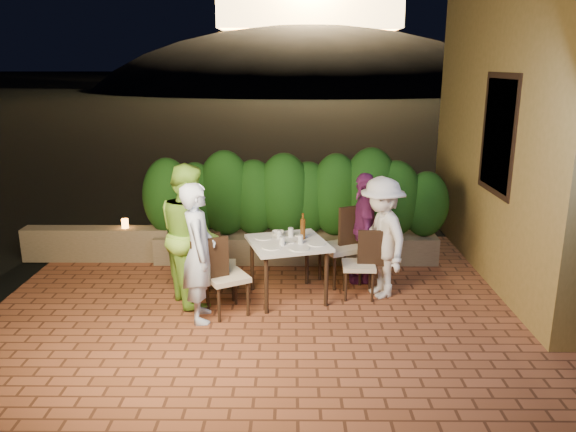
{
  "coord_description": "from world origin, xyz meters",
  "views": [
    {
      "loc": [
        0.14,
        -5.74,
        2.89
      ],
      "look_at": [
        0.09,
        0.98,
        1.05
      ],
      "focal_mm": 35.0,
      "sensor_mm": 36.0,
      "label": 1
    }
  ],
  "objects_px": {
    "chair_left_back": "(220,265)",
    "diner_purple": "(364,228)",
    "diner_blue": "(199,253)",
    "diner_white": "(381,238)",
    "bowl": "(278,233)",
    "parapet_lamp": "(125,223)",
    "diner_green": "(189,234)",
    "chair_right_back": "(340,246)",
    "chair_left_front": "(227,275)",
    "chair_right_front": "(359,264)",
    "beer_bottle": "(303,226)",
    "dining_table": "(288,270)"
  },
  "relations": [
    {
      "from": "chair_left_back",
      "to": "diner_purple",
      "type": "height_order",
      "value": "diner_purple"
    },
    {
      "from": "diner_blue",
      "to": "diner_white",
      "type": "height_order",
      "value": "diner_blue"
    },
    {
      "from": "bowl",
      "to": "parapet_lamp",
      "type": "distance_m",
      "value": 2.58
    },
    {
      "from": "diner_green",
      "to": "diner_white",
      "type": "bearing_deg",
      "value": -114.82
    },
    {
      "from": "chair_right_back",
      "to": "diner_white",
      "type": "relative_size",
      "value": 0.68
    },
    {
      "from": "chair_left_front",
      "to": "diner_purple",
      "type": "distance_m",
      "value": 2.05
    },
    {
      "from": "chair_right_front",
      "to": "diner_purple",
      "type": "bearing_deg",
      "value": -100.68
    },
    {
      "from": "bowl",
      "to": "chair_right_front",
      "type": "relative_size",
      "value": 0.18
    },
    {
      "from": "bowl",
      "to": "diner_green",
      "type": "xyz_separation_m",
      "value": [
        -1.08,
        -0.38,
        0.1
      ]
    },
    {
      "from": "chair_left_front",
      "to": "diner_blue",
      "type": "xyz_separation_m",
      "value": [
        -0.29,
        -0.15,
        0.33
      ]
    },
    {
      "from": "chair_left_back",
      "to": "chair_right_front",
      "type": "relative_size",
      "value": 0.98
    },
    {
      "from": "beer_bottle",
      "to": "chair_left_front",
      "type": "distance_m",
      "value": 1.15
    },
    {
      "from": "chair_right_back",
      "to": "diner_blue",
      "type": "distance_m",
      "value": 2.06
    },
    {
      "from": "beer_bottle",
      "to": "diner_purple",
      "type": "distance_m",
      "value": 0.99
    },
    {
      "from": "chair_left_front",
      "to": "chair_right_back",
      "type": "relative_size",
      "value": 0.91
    },
    {
      "from": "diner_green",
      "to": "dining_table",
      "type": "bearing_deg",
      "value": -115.4
    },
    {
      "from": "chair_left_front",
      "to": "diner_green",
      "type": "height_order",
      "value": "diner_green"
    },
    {
      "from": "chair_left_back",
      "to": "chair_right_front",
      "type": "height_order",
      "value": "chair_right_front"
    },
    {
      "from": "dining_table",
      "to": "parapet_lamp",
      "type": "distance_m",
      "value": 2.84
    },
    {
      "from": "chair_left_back",
      "to": "chair_left_front",
      "type": "bearing_deg",
      "value": -78.46
    },
    {
      "from": "parapet_lamp",
      "to": "dining_table",
      "type": "bearing_deg",
      "value": -30.01
    },
    {
      "from": "bowl",
      "to": "diner_green",
      "type": "distance_m",
      "value": 1.15
    },
    {
      "from": "dining_table",
      "to": "bowl",
      "type": "xyz_separation_m",
      "value": [
        -0.13,
        0.3,
        0.39
      ]
    },
    {
      "from": "diner_purple",
      "to": "parapet_lamp",
      "type": "bearing_deg",
      "value": -99.34
    },
    {
      "from": "dining_table",
      "to": "chair_right_back",
      "type": "distance_m",
      "value": 0.88
    },
    {
      "from": "dining_table",
      "to": "diner_purple",
      "type": "xyz_separation_m",
      "value": [
        1.02,
        0.61,
        0.38
      ]
    },
    {
      "from": "chair_right_front",
      "to": "chair_right_back",
      "type": "xyz_separation_m",
      "value": [
        -0.2,
        0.46,
        0.09
      ]
    },
    {
      "from": "dining_table",
      "to": "diner_green",
      "type": "distance_m",
      "value": 1.31
    },
    {
      "from": "bowl",
      "to": "diner_purple",
      "type": "bearing_deg",
      "value": 14.89
    },
    {
      "from": "diner_white",
      "to": "diner_purple",
      "type": "height_order",
      "value": "diner_white"
    },
    {
      "from": "chair_left_front",
      "to": "chair_right_back",
      "type": "bearing_deg",
      "value": 5.84
    },
    {
      "from": "diner_blue",
      "to": "beer_bottle",
      "type": "bearing_deg",
      "value": -68.53
    },
    {
      "from": "chair_right_back",
      "to": "parapet_lamp",
      "type": "height_order",
      "value": "chair_right_back"
    },
    {
      "from": "chair_left_front",
      "to": "diner_green",
      "type": "bearing_deg",
      "value": 112.69
    },
    {
      "from": "chair_left_back",
      "to": "chair_right_front",
      "type": "xyz_separation_m",
      "value": [
        1.75,
        0.02,
        0.01
      ]
    },
    {
      "from": "diner_blue",
      "to": "chair_right_front",
      "type": "bearing_deg",
      "value": -80.4
    },
    {
      "from": "diner_blue",
      "to": "parapet_lamp",
      "type": "height_order",
      "value": "diner_blue"
    },
    {
      "from": "beer_bottle",
      "to": "chair_right_front",
      "type": "bearing_deg",
      "value": -4.54
    },
    {
      "from": "beer_bottle",
      "to": "diner_blue",
      "type": "relative_size",
      "value": 0.21
    },
    {
      "from": "dining_table",
      "to": "chair_left_back",
      "type": "bearing_deg",
      "value": 177.79
    },
    {
      "from": "chair_right_front",
      "to": "chair_left_front",
      "type": "bearing_deg",
      "value": 19.53
    },
    {
      "from": "bowl",
      "to": "chair_right_front",
      "type": "height_order",
      "value": "chair_right_front"
    },
    {
      "from": "chair_right_front",
      "to": "chair_right_back",
      "type": "relative_size",
      "value": 0.84
    },
    {
      "from": "diner_blue",
      "to": "parapet_lamp",
      "type": "xyz_separation_m",
      "value": [
        -1.44,
        2.03,
        -0.24
      ]
    },
    {
      "from": "diner_purple",
      "to": "chair_left_back",
      "type": "bearing_deg",
      "value": -69.2
    },
    {
      "from": "beer_bottle",
      "to": "parapet_lamp",
      "type": "distance_m",
      "value": 2.96
    },
    {
      "from": "diner_white",
      "to": "diner_purple",
      "type": "relative_size",
      "value": 1.03
    },
    {
      "from": "chair_left_front",
      "to": "diner_purple",
      "type": "bearing_deg",
      "value": 2.96
    },
    {
      "from": "chair_left_back",
      "to": "bowl",
      "type": "bearing_deg",
      "value": 15.44
    },
    {
      "from": "diner_white",
      "to": "parapet_lamp",
      "type": "distance_m",
      "value": 3.86
    }
  ]
}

